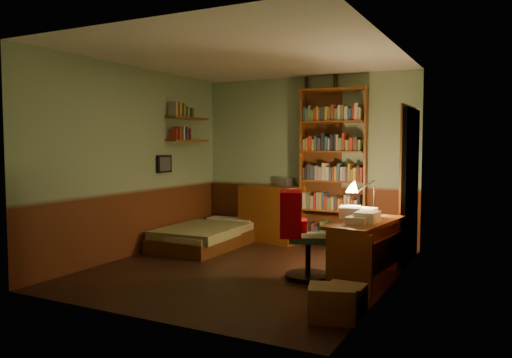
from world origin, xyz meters
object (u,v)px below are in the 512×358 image
at_px(office_chair, 308,237).
at_px(cardboard_box_a, 332,303).
at_px(desk, 365,251).
at_px(bookshelf, 333,168).
at_px(dresser, 271,213).
at_px(desk_lamp, 374,192).
at_px(cardboard_box_b, 346,298).
at_px(mini_stereo, 286,182).
at_px(bed, 208,228).

relative_size(office_chair, cardboard_box_a, 2.39).
distance_m(desk, cardboard_box_a, 1.43).
bearing_deg(bookshelf, dresser, 176.96).
distance_m(desk_lamp, cardboard_box_b, 1.89).
bearing_deg(cardboard_box_a, dresser, 123.75).
bearing_deg(mini_stereo, dresser, -122.81).
bearing_deg(cardboard_box_a, office_chair, 119.99).
height_order(bed, desk, desk).
bearing_deg(cardboard_box_b, mini_stereo, 123.14).
bearing_deg(dresser, cardboard_box_b, -41.07).
xyz_separation_m(office_chair, cardboard_box_b, (0.72, -0.88, -0.36)).
distance_m(mini_stereo, cardboard_box_b, 3.51).
distance_m(bookshelf, office_chair, 2.09).
xyz_separation_m(bed, desk_lamp, (2.59, -0.26, 0.69)).
bearing_deg(office_chair, dresser, 103.12).
bearing_deg(cardboard_box_b, dresser, 127.02).
bearing_deg(desk_lamp, cardboard_box_b, -74.52).
bearing_deg(dresser, bed, -119.00).
bearing_deg(bed, bookshelf, 28.02).
distance_m(bed, cardboard_box_a, 3.53).
xyz_separation_m(mini_stereo, desk, (1.75, -1.75, -0.61)).
xyz_separation_m(desk, desk_lamp, (-0.04, 0.58, 0.62)).
relative_size(bookshelf, cardboard_box_a, 5.86).
xyz_separation_m(dresser, office_chair, (1.35, -1.85, 0.04)).
relative_size(dresser, cardboard_box_b, 2.88).
bearing_deg(desk_lamp, mini_stereo, 155.22).
distance_m(desk, desk_lamp, 0.85).
bearing_deg(dresser, desk, -28.08).
bearing_deg(office_chair, desk_lamp, 32.46).
height_order(desk, desk_lamp, desk_lamp).
xyz_separation_m(desk, cardboard_box_b, (0.12, -1.10, -0.22)).
bearing_deg(cardboard_box_a, bookshelf, 108.39).
relative_size(office_chair, cardboard_box_b, 2.80).
relative_size(mini_stereo, office_chair, 0.25).
distance_m(mini_stereo, office_chair, 2.33).
xyz_separation_m(mini_stereo, office_chair, (1.15, -1.98, -0.46)).
bearing_deg(office_chair, bookshelf, 77.44).
distance_m(dresser, cardboard_box_a, 3.67).
xyz_separation_m(dresser, desk_lamp, (1.90, -1.05, 0.52)).
xyz_separation_m(desk_lamp, office_chair, (-0.55, -0.80, -0.48)).
distance_m(bed, desk, 2.76).
bearing_deg(dresser, desk_lamp, -17.11).
relative_size(bookshelf, desk_lamp, 4.24).
height_order(mini_stereo, desk_lamp, desk_lamp).
bearing_deg(cardboard_box_b, desk_lamp, 95.57).
bearing_deg(bed, mini_stereo, 46.53).
relative_size(bookshelf, desk, 1.87).
distance_m(bookshelf, cardboard_box_a, 3.45).
relative_size(desk, cardboard_box_a, 3.14).
height_order(cardboard_box_a, cardboard_box_b, cardboard_box_a).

